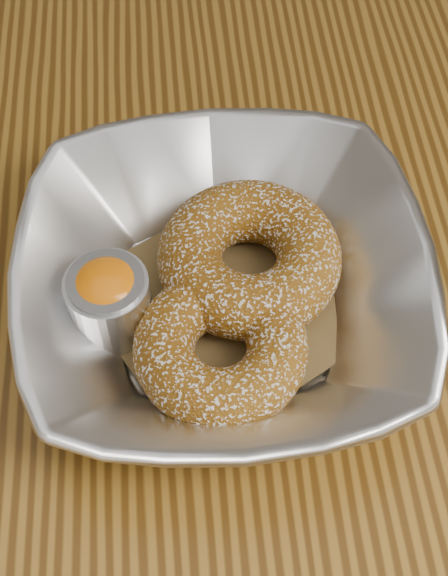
{
  "coord_description": "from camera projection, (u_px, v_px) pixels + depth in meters",
  "views": [
    {
      "loc": [
        -0.01,
        -0.29,
        1.19
      ],
      "look_at": [
        0.01,
        -0.01,
        0.78
      ],
      "focal_mm": 50.0,
      "sensor_mm": 36.0,
      "label": 1
    }
  ],
  "objects": [
    {
      "name": "table",
      "position": [
        207.0,
        367.0,
        0.61
      ],
      "size": [
        1.2,
        0.8,
        0.75
      ],
      "color": "brown",
      "rests_on": "ground_plane"
    },
    {
      "name": "serving_bowl",
      "position": [
        224.0,
        287.0,
        0.49
      ],
      "size": [
        0.25,
        0.25,
        0.06
      ],
      "primitive_type": "imported",
      "color": "silver",
      "rests_on": "table"
    },
    {
      "name": "parchment",
      "position": [
        224.0,
        306.0,
        0.51
      ],
      "size": [
        0.2,
        0.2,
        0.0
      ],
      "primitive_type": "cube",
      "rotation": [
        0.0,
        0.0,
        0.52
      ],
      "color": "brown",
      "rests_on": "table"
    },
    {
      "name": "donut_back",
      "position": [
        249.0,
        258.0,
        0.5
      ],
      "size": [
        0.15,
        0.15,
        0.04
      ],
      "primitive_type": "torus",
      "rotation": [
        0.0,
        0.0,
        0.43
      ],
      "color": "brown",
      "rests_on": "parchment"
    },
    {
      "name": "donut_front",
      "position": [
        221.0,
        348.0,
        0.47
      ],
      "size": [
        0.11,
        0.11,
        0.04
      ],
      "primitive_type": "torus",
      "rotation": [
        0.0,
        0.0,
        -0.04
      ],
      "color": "brown",
      "rests_on": "parchment"
    },
    {
      "name": "ramekin",
      "position": [
        109.0,
        299.0,
        0.48
      ],
      "size": [
        0.05,
        0.05,
        0.05
      ],
      "color": "silver",
      "rests_on": "table"
    }
  ]
}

